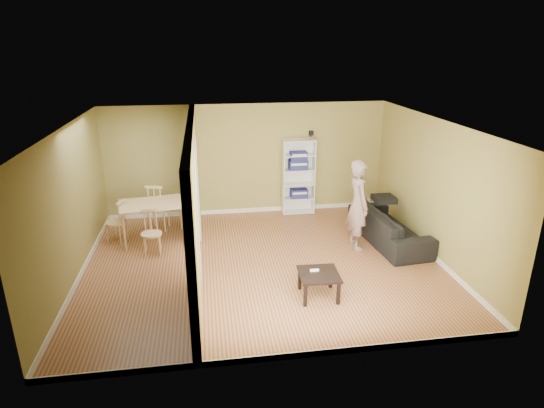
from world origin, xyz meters
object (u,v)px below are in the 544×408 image
at_px(person, 359,197).
at_px(coffee_table, 319,277).
at_px(sofa, 389,222).
at_px(chair_left, 116,221).
at_px(dining_table, 153,207).
at_px(bookshelf, 298,176).
at_px(chair_near, 151,233).
at_px(chair_far, 158,206).

distance_m(person, coffee_table, 2.23).
bearing_deg(person, sofa, -79.38).
relative_size(person, chair_left, 2.34).
bearing_deg(chair_left, sofa, 102.49).
relative_size(dining_table, chair_left, 1.44).
height_order(person, chair_left, person).
xyz_separation_m(sofa, bookshelf, (-1.51, 1.97, 0.47)).
xyz_separation_m(coffee_table, chair_near, (-2.81, 2.03, 0.08)).
bearing_deg(coffee_table, bookshelf, 83.40).
xyz_separation_m(dining_table, chair_near, (0.01, -0.66, -0.30)).
bearing_deg(coffee_table, chair_near, 144.14).
distance_m(coffee_table, chair_left, 4.49).
bearing_deg(chair_left, chair_near, 69.15).
xyz_separation_m(coffee_table, dining_table, (-2.82, 2.69, 0.38)).
distance_m(chair_left, chair_near, 1.03).
bearing_deg(chair_left, dining_table, 109.34).
bearing_deg(dining_table, bookshelf, 20.01).
xyz_separation_m(sofa, coffee_table, (-1.96, -1.91, -0.07)).
distance_m(sofa, person, 1.00).
xyz_separation_m(sofa, chair_far, (-4.74, 1.39, 0.10)).
distance_m(bookshelf, chair_far, 3.30).
bearing_deg(sofa, dining_table, 75.67).
xyz_separation_m(person, bookshelf, (-0.76, 2.15, -0.17)).
xyz_separation_m(person, chair_far, (-3.98, 1.56, -0.54)).
distance_m(dining_table, chair_far, 0.64).
height_order(chair_left, chair_near, chair_left).
height_order(coffee_table, chair_near, chair_near).
distance_m(sofa, dining_table, 4.85).
height_order(sofa, chair_near, chair_near).
bearing_deg(person, coffee_table, 142.85).
xyz_separation_m(chair_near, chair_far, (0.03, 1.27, 0.09)).
bearing_deg(sofa, chair_far, 68.63).
distance_m(person, dining_table, 4.15).
bearing_deg(dining_table, person, -13.40).
distance_m(bookshelf, coffee_table, 3.94).
relative_size(sofa, coffee_table, 3.57).
bearing_deg(sofa, chair_near, 83.52).
height_order(sofa, chair_left, chair_left).
relative_size(person, bookshelf, 1.19).
distance_m(chair_left, chair_far, 0.99).
distance_m(sofa, chair_left, 5.60).
bearing_deg(coffee_table, chair_far, 130.08).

